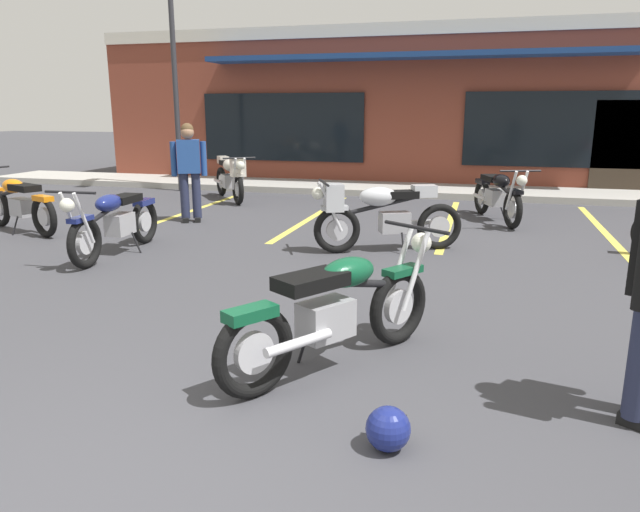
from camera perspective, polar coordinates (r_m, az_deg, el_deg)
ground_plane at (r=6.26m, az=-1.37°, el=-3.66°), size 80.00×80.00×0.00m
sidewalk_kerb at (r=14.07m, az=8.31°, el=6.35°), size 22.00×1.80×0.14m
brick_storefront_building at (r=17.83m, az=10.20°, el=13.91°), size 16.70×6.97×3.89m
painted_stall_lines at (r=10.56m, az=5.77°, el=3.55°), size 7.40×4.80×0.01m
motorcycle_foreground_classic at (r=4.39m, az=1.59°, el=-5.07°), size 1.39×1.84×0.98m
motorcycle_red_sportbike at (r=12.76m, az=-8.66°, el=7.64°), size 1.50×1.77×0.98m
motorcycle_black_cruiser at (r=8.28m, az=-19.13°, el=3.21°), size 0.66×2.11×0.98m
motorcycle_silver_naked at (r=10.51m, az=-27.03°, el=4.60°), size 2.00×1.08×0.98m
motorcycle_blue_standard at (r=8.06m, az=5.90°, el=4.11°), size 1.97×1.17×0.98m
motorcycle_green_cafe_racer at (r=10.71m, az=16.72°, el=5.68°), size 1.04×2.02×0.98m
person_in_shorts_foreground at (r=10.41m, az=-12.51°, el=8.42°), size 0.58×0.39×1.68m
helmet_on_pavement at (r=3.52m, az=6.59°, el=-16.20°), size 0.26×0.26×0.26m
parking_lot_lamp_post at (r=14.51m, az=-14.20°, el=19.17°), size 0.24×0.76×5.15m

